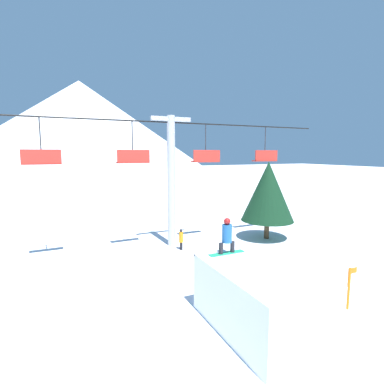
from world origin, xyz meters
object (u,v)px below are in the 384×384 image
snow_ramp (259,298)px  distant_skier (181,239)px  snowboarder (227,236)px  pine_tree_near (268,191)px  trail_marker (349,287)px

snow_ramp → distant_skier: snow_ramp is taller
snow_ramp → snowboarder: bearing=98.2°
snow_ramp → snowboarder: 2.31m
pine_tree_near → distant_skier: pine_tree_near is taller
distant_skier → trail_marker: bearing=-71.5°
snow_ramp → snowboarder: size_ratio=3.04×
snowboarder → pine_tree_near: (7.00, 6.44, 0.46)m
snowboarder → trail_marker: size_ratio=0.89×
snowboarder → pine_tree_near: bearing=42.6°
distant_skier → snow_ramp: bearing=-95.4°
distant_skier → pine_tree_near: bearing=-1.9°
pine_tree_near → trail_marker: size_ratio=3.28×
trail_marker → snow_ramp: bearing=174.0°
snowboarder → distant_skier: (1.00, 6.64, -1.98)m
snowboarder → trail_marker: snowboarder is taller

